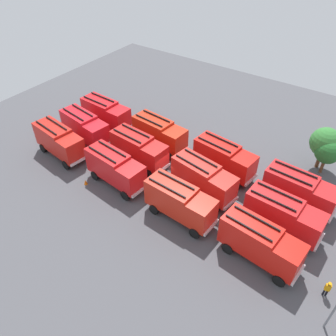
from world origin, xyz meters
name	(u,v)px	position (x,y,z in m)	size (l,w,h in m)	color
ground_plane	(168,177)	(0.00, 0.00, 0.00)	(62.98, 62.98, 0.00)	#4C4C51
fire_truck_0	(59,140)	(-13.08, -3.99, 2.15)	(7.45, 3.49, 3.88)	red
fire_truck_1	(115,168)	(-4.15, -3.95, 2.15)	(7.40, 3.33, 3.88)	red
fire_truck_2	(180,201)	(4.31, -4.16, 2.15)	(7.32, 3.06, 3.88)	red
fire_truck_3	(260,242)	(12.56, -4.30, 2.15)	(7.40, 3.31, 3.88)	red
fire_truck_4	(85,127)	(-12.81, -0.07, 2.15)	(7.47, 3.57, 3.88)	red
fire_truck_5	(139,148)	(-4.28, 0.22, 2.15)	(7.36, 3.19, 3.88)	red
fire_truck_6	(203,178)	(4.43, 0.06, 2.15)	(7.49, 3.63, 3.88)	red
fire_truck_7	(283,214)	(13.01, -0.10, 2.15)	(7.32, 3.07, 3.88)	red
fire_truck_8	(106,112)	(-13.06, 4.05, 2.15)	(7.30, 3.00, 3.88)	red
fire_truck_9	(159,133)	(-4.27, 4.23, 2.15)	(7.39, 3.28, 3.88)	red
fire_truck_10	(224,158)	(4.61, 4.34, 2.15)	(7.44, 3.43, 3.88)	red
fire_truck_11	(299,190)	(13.17, 3.98, 2.15)	(7.33, 3.09, 3.88)	red
firefighter_0	(169,131)	(-4.64, 6.76, 0.93)	(0.47, 0.36, 1.67)	black
firefighter_1	(217,146)	(2.14, 7.49, 0.91)	(0.46, 0.47, 1.64)	black
firefighter_2	(298,176)	(12.13, 7.51, 0.98)	(0.46, 0.47, 1.74)	black
firefighter_3	(153,125)	(-7.14, 6.63, 0.92)	(0.31, 0.45, 1.65)	black
firefighter_4	(327,289)	(18.46, -4.54, 0.95)	(0.47, 0.34, 1.70)	black
tree_0	(325,142)	(13.20, 11.67, 3.49)	(3.34, 3.34, 5.18)	brown
tree_1	(328,151)	(13.85, 10.89, 2.98)	(2.86, 2.86, 4.43)	brown
traffic_cone_0	(258,204)	(10.16, 1.69, 0.29)	(0.41, 0.41, 0.59)	#F2600C
traffic_cone_1	(86,182)	(-6.82, -6.13, 0.29)	(0.40, 0.40, 0.57)	#F2600C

